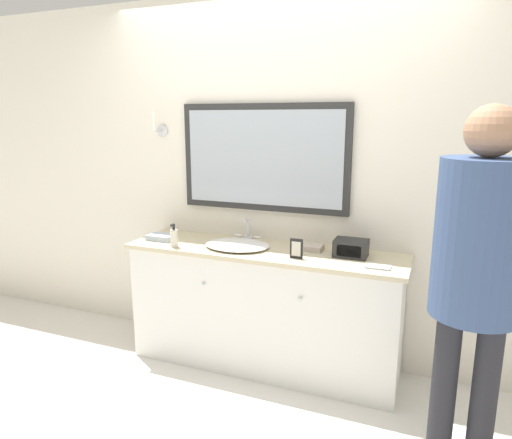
% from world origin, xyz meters
% --- Properties ---
extents(ground_plane, '(14.00, 14.00, 0.00)m').
position_xyz_m(ground_plane, '(0.00, 0.00, 0.00)').
color(ground_plane, silver).
extents(wall_back, '(8.00, 0.18, 2.55)m').
position_xyz_m(wall_back, '(-0.00, 0.56, 1.28)').
color(wall_back, silver).
rests_on(wall_back, ground_plane).
extents(vanity_counter, '(1.89, 0.51, 0.85)m').
position_xyz_m(vanity_counter, '(0.00, 0.28, 0.43)').
color(vanity_counter, silver).
rests_on(vanity_counter, ground_plane).
extents(sink_basin, '(0.45, 0.40, 0.17)m').
position_xyz_m(sink_basin, '(-0.18, 0.26, 0.87)').
color(sink_basin, white).
rests_on(sink_basin, vanity_counter).
extents(soap_bottle, '(0.05, 0.05, 0.16)m').
position_xyz_m(soap_bottle, '(-0.59, 0.10, 0.92)').
color(soap_bottle, beige).
rests_on(soap_bottle, vanity_counter).
extents(appliance_box, '(0.21, 0.16, 0.11)m').
position_xyz_m(appliance_box, '(0.57, 0.33, 0.90)').
color(appliance_box, black).
rests_on(appliance_box, vanity_counter).
extents(picture_frame, '(0.08, 0.01, 0.13)m').
position_xyz_m(picture_frame, '(0.26, 0.16, 0.91)').
color(picture_frame, black).
rests_on(picture_frame, vanity_counter).
extents(hand_towel_near_sink, '(0.19, 0.13, 0.04)m').
position_xyz_m(hand_towel_near_sink, '(-0.77, 0.23, 0.87)').
color(hand_towel_near_sink, '#A8B7C6').
rests_on(hand_towel_near_sink, vanity_counter).
extents(hand_towel_far_corner, '(0.17, 0.12, 0.04)m').
position_xyz_m(hand_towel_far_corner, '(0.29, 0.37, 0.87)').
color(hand_towel_far_corner, '#B7A899').
rests_on(hand_towel_far_corner, vanity_counter).
extents(metal_tray, '(0.14, 0.09, 0.01)m').
position_xyz_m(metal_tray, '(0.77, 0.16, 0.86)').
color(metal_tray, '#ADADB2').
rests_on(metal_tray, vanity_counter).
extents(person, '(0.39, 0.39, 1.77)m').
position_xyz_m(person, '(1.25, -0.30, 1.10)').
color(person, '#232328').
rests_on(person, ground_plane).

